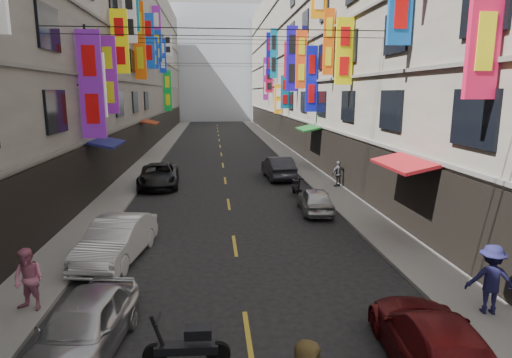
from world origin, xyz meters
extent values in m
cube|color=slate|center=(-6.00, 42.00, 0.06)|extent=(2.00, 90.00, 0.12)
cube|color=slate|center=(6.00, 42.00, 0.06)|extent=(2.00, 90.00, 0.12)
cube|color=gray|center=(-12.00, 42.00, 9.50)|extent=(10.00, 90.00, 19.00)
cube|color=black|center=(-6.95, 42.00, 1.50)|extent=(0.12, 85.50, 3.00)
cube|color=#66635E|center=(-6.94, 42.00, 3.20)|extent=(0.16, 90.00, 0.14)
cube|color=#66635E|center=(-6.94, 42.00, 6.40)|extent=(0.16, 90.00, 0.14)
cube|color=#66635E|center=(-6.94, 42.00, 9.60)|extent=(0.16, 90.00, 0.14)
cube|color=#66635E|center=(-6.94, 42.00, 12.80)|extent=(0.16, 90.00, 0.14)
cube|color=gray|center=(12.00, 42.00, 9.50)|extent=(10.00, 90.00, 19.00)
cube|color=black|center=(6.95, 42.00, 1.50)|extent=(0.12, 85.50, 3.00)
cube|color=#66635E|center=(6.94, 42.00, 3.20)|extent=(0.16, 90.00, 0.14)
cube|color=#66635E|center=(6.94, 42.00, 6.40)|extent=(0.16, 90.00, 0.14)
cube|color=#66635E|center=(6.94, 42.00, 9.60)|extent=(0.16, 90.00, 0.14)
cube|color=#66635E|center=(6.94, 42.00, 12.80)|extent=(0.16, 90.00, 0.14)
cube|color=silver|center=(0.00, 92.00, 11.00)|extent=(18.00, 8.00, 22.00)
cube|color=#6F1DA0|center=(-6.35, 24.18, 5.89)|extent=(1.09, 0.18, 4.98)
cylinder|color=black|center=(-6.40, 24.18, 5.89)|extent=(1.19, 0.08, 0.08)
cube|color=white|center=(-6.52, 26.07, 5.91)|extent=(0.76, 0.18, 3.23)
cylinder|color=black|center=(-6.57, 26.07, 5.91)|extent=(0.86, 0.08, 0.08)
cube|color=#D8CF0B|center=(6.44, 26.45, 7.73)|extent=(0.93, 0.18, 3.52)
cylinder|color=black|center=(6.49, 26.45, 7.73)|extent=(1.03, 0.08, 0.08)
cube|color=#7B1C9A|center=(-6.44, 28.23, 6.50)|extent=(0.92, 0.18, 4.24)
cylinder|color=black|center=(-6.49, 28.23, 6.50)|extent=(1.02, 0.08, 0.08)
cube|color=#E1530C|center=(6.57, 30.24, 8.64)|extent=(0.66, 0.18, 3.98)
cylinder|color=black|center=(6.62, 30.24, 8.64)|extent=(0.76, 0.08, 0.08)
cube|color=yellow|center=(-6.38, 31.56, 8.67)|extent=(1.03, 0.18, 3.86)
cylinder|color=black|center=(-6.43, 31.56, 8.67)|extent=(1.13, 0.08, 0.08)
cube|color=#1015BF|center=(6.49, 34.36, 6.51)|extent=(0.82, 0.18, 4.70)
cylinder|color=black|center=(6.54, 34.36, 6.51)|extent=(0.92, 0.08, 0.08)
cube|color=silver|center=(-6.45, 35.82, 11.00)|extent=(0.90, 0.18, 3.91)
cylinder|color=black|center=(-6.50, 35.82, 11.00)|extent=(1.00, 0.08, 0.08)
cube|color=#0C7690|center=(-6.49, 37.79, 12.23)|extent=(0.81, 0.18, 4.24)
cylinder|color=black|center=(-6.54, 37.79, 12.23)|extent=(0.91, 0.08, 0.08)
cube|color=#F34B16|center=(6.45, 37.96, 8.17)|extent=(0.89, 0.18, 4.57)
cylinder|color=black|center=(6.50, 37.96, 8.17)|extent=(0.99, 0.08, 0.08)
cube|color=#D4530B|center=(-6.44, 39.52, 9.62)|extent=(0.92, 0.18, 6.02)
cylinder|color=black|center=(-6.49, 39.52, 9.62)|extent=(1.02, 0.08, 0.08)
cube|color=#1E10BA|center=(6.40, 41.88, 8.50)|extent=(1.00, 0.18, 5.65)
cylinder|color=black|center=(6.45, 41.88, 8.50)|extent=(1.10, 0.08, 0.08)
cube|color=blue|center=(-6.37, 44.13, 10.16)|extent=(1.07, 0.18, 4.73)
cylinder|color=black|center=(-6.42, 44.13, 10.16)|extent=(1.17, 0.08, 0.08)
cube|color=red|center=(6.52, 44.43, 8.63)|extent=(0.77, 0.18, 3.31)
cylinder|color=black|center=(6.57, 44.43, 8.63)|extent=(0.87, 0.08, 0.08)
cube|color=#0B6688|center=(6.51, 46.15, 5.61)|extent=(0.78, 0.18, 3.24)
cylinder|color=black|center=(6.56, 46.15, 5.61)|extent=(0.88, 0.08, 0.08)
cube|color=#103CC5|center=(-6.43, 47.85, 9.42)|extent=(0.93, 0.18, 3.04)
cylinder|color=black|center=(-6.48, 47.85, 9.42)|extent=(1.03, 0.08, 0.08)
cube|color=#0D389B|center=(-6.40, 50.35, 10.33)|extent=(1.00, 0.18, 3.19)
cylinder|color=black|center=(-6.45, 50.35, 10.33)|extent=(1.10, 0.08, 0.08)
cube|color=#FE9B0E|center=(6.47, 50.05, 4.88)|extent=(0.86, 0.18, 3.16)
cylinder|color=black|center=(6.52, 50.05, 4.88)|extent=(0.96, 0.08, 0.08)
cube|color=purple|center=(-6.45, 51.55, 12.03)|extent=(0.90, 0.18, 5.04)
cylinder|color=black|center=(-6.50, 51.55, 12.03)|extent=(1.00, 0.08, 0.08)
cube|color=#0B668B|center=(6.50, 54.26, 10.04)|extent=(0.79, 0.18, 5.60)
cylinder|color=black|center=(6.55, 54.26, 10.04)|extent=(0.89, 0.08, 0.08)
cube|color=#1033BA|center=(-6.49, 56.44, 9.86)|extent=(0.82, 0.18, 3.94)
cylinder|color=black|center=(-6.54, 56.44, 9.86)|extent=(0.92, 0.08, 0.08)
cube|color=#0D0E9E|center=(6.40, 56.34, 10.17)|extent=(0.99, 0.18, 4.99)
cylinder|color=black|center=(6.45, 56.34, 10.17)|extent=(1.09, 0.08, 0.08)
cube|color=#BA113D|center=(6.44, 57.68, 7.03)|extent=(0.92, 0.18, 2.94)
cylinder|color=black|center=(6.49, 57.68, 7.03)|extent=(1.02, 0.08, 0.08)
cube|color=#0D952F|center=(-6.42, 59.89, 5.81)|extent=(0.97, 0.18, 5.12)
cylinder|color=black|center=(-6.47, 59.89, 5.81)|extent=(1.07, 0.08, 0.08)
cube|color=silver|center=(-6.39, 62.34, 11.72)|extent=(1.02, 0.18, 2.69)
cylinder|color=black|center=(-6.44, 62.34, 11.72)|extent=(1.12, 0.08, 0.08)
cube|color=#7E1678|center=(6.56, 62.14, 7.40)|extent=(0.68, 0.18, 5.65)
cylinder|color=black|center=(6.61, 62.14, 7.40)|extent=(0.78, 0.08, 0.08)
cube|color=maroon|center=(6.30, 18.00, 3.00)|extent=(1.39, 3.20, 0.41)
cube|color=navy|center=(-6.30, 26.00, 3.00)|extent=(1.39, 3.20, 0.41)
cube|color=#124518|center=(6.30, 34.00, 3.00)|extent=(1.39, 3.20, 0.41)
cube|color=#923315|center=(-6.30, 42.00, 3.00)|extent=(1.39, 3.20, 0.41)
cylinder|color=black|center=(0.00, 22.00, 8.20)|extent=(14.00, 0.04, 0.04)
cylinder|color=black|center=(0.00, 36.00, 9.40)|extent=(14.00, 0.04, 0.04)
cylinder|color=black|center=(0.00, 50.00, 8.60)|extent=(14.00, 0.04, 0.04)
cube|color=gold|center=(0.00, 12.00, 0.01)|extent=(0.12, 2.20, 0.01)
cube|color=gold|center=(0.00, 18.00, 0.01)|extent=(0.12, 2.20, 0.01)
cube|color=gold|center=(0.00, 24.00, 0.01)|extent=(0.12, 2.20, 0.01)
cube|color=gold|center=(0.00, 30.00, 0.01)|extent=(0.12, 2.20, 0.01)
cube|color=gold|center=(0.00, 36.00, 0.01)|extent=(0.12, 2.20, 0.01)
cube|color=gold|center=(0.00, 42.00, 0.01)|extent=(0.12, 2.20, 0.01)
cube|color=gold|center=(0.00, 48.00, 0.01)|extent=(0.12, 2.20, 0.01)
cube|color=gold|center=(0.00, 54.00, 0.01)|extent=(0.12, 2.20, 0.01)
cube|color=gold|center=(0.00, 60.00, 0.01)|extent=(0.12, 2.20, 0.01)
cube|color=gold|center=(0.00, 66.00, 0.01)|extent=(0.12, 2.20, 0.01)
cube|color=gold|center=(0.00, 72.00, 0.01)|extent=(0.12, 2.20, 0.01)
cube|color=gold|center=(0.00, 78.00, 0.01)|extent=(0.12, 2.20, 0.01)
cylinder|color=black|center=(-2.00, 11.06, 0.25)|extent=(0.50, 0.14, 0.50)
cylinder|color=black|center=(-0.70, 11.00, 0.25)|extent=(0.50, 0.14, 0.50)
cube|color=black|center=(-1.35, 11.03, 0.40)|extent=(1.31, 0.36, 0.18)
cube|color=black|center=(-1.10, 11.02, 0.75)|extent=(0.56, 0.34, 0.22)
cylinder|color=black|center=(-1.90, 11.05, 0.70)|extent=(0.36, 0.10, 0.88)
cylinder|color=black|center=(-1.90, 11.05, 1.05)|extent=(0.08, 0.50, 0.06)
cylinder|color=black|center=(3.78, 24.76, 0.25)|extent=(0.13, 0.50, 0.50)
cylinder|color=black|center=(3.75, 26.06, 0.25)|extent=(0.13, 0.50, 0.50)
cube|color=black|center=(3.76, 25.41, 0.40)|extent=(0.33, 1.31, 0.18)
cube|color=black|center=(3.76, 25.66, 0.75)|extent=(0.33, 0.56, 0.22)
cylinder|color=black|center=(3.78, 24.86, 0.70)|extent=(0.09, 0.36, 0.88)
cylinder|color=black|center=(3.78, 24.86, 1.05)|extent=(0.50, 0.07, 0.06)
imported|color=silver|center=(-3.54, 11.62, 0.66)|extent=(2.07, 4.06, 1.32)
imported|color=silver|center=(-4.00, 17.03, 0.71)|extent=(2.21, 4.51, 1.42)
imported|color=black|center=(-4.00, 28.58, 0.68)|extent=(2.58, 5.05, 1.37)
imported|color=#5C0F13|center=(3.59, 10.32, 0.64)|extent=(2.27, 4.58, 1.28)
imported|color=#B9BABE|center=(4.00, 22.12, 0.60)|extent=(1.67, 3.61, 1.20)
imported|color=#282930|center=(3.49, 30.33, 0.73)|extent=(1.80, 4.53, 1.47)
imported|color=#C6688C|center=(-5.40, 13.55, 0.93)|extent=(0.93, 0.77, 1.62)
imported|color=#16153A|center=(6.06, 12.28, 1.01)|extent=(1.26, 0.87, 1.77)
imported|color=#515153|center=(6.56, 27.03, 0.88)|extent=(1.02, 0.82, 1.52)
camera|label=1|loc=(-0.72, 3.03, 5.53)|focal=30.00mm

